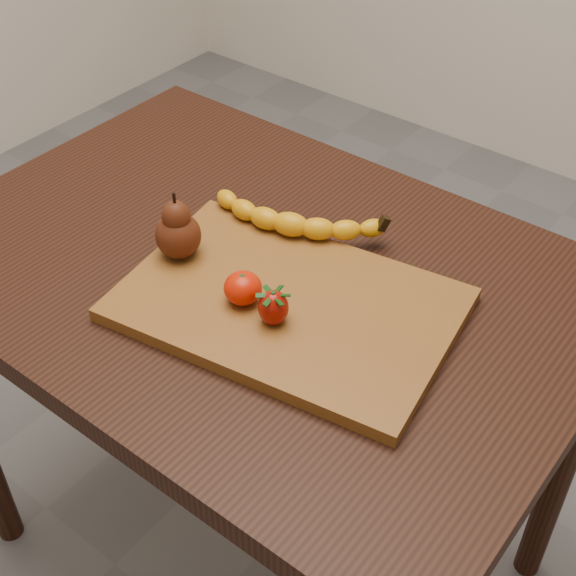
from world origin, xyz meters
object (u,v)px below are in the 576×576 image
Objects in this scene: pear at (177,225)px; mandarin at (243,288)px; cutting_board at (288,305)px; table at (256,314)px.

mandarin is (0.14, -0.02, -0.03)m from pear.
cutting_board is at bearing 40.69° from mandarin.
mandarin reaches higher than table.
pear is at bearing 176.35° from cutting_board.
pear is at bearing 171.00° from mandarin.
cutting_board is 4.33× the size of pear.
table is at bearing 36.21° from pear.
cutting_board is 0.07m from mandarin.
table is 9.63× the size of pear.
table is 2.22× the size of cutting_board.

